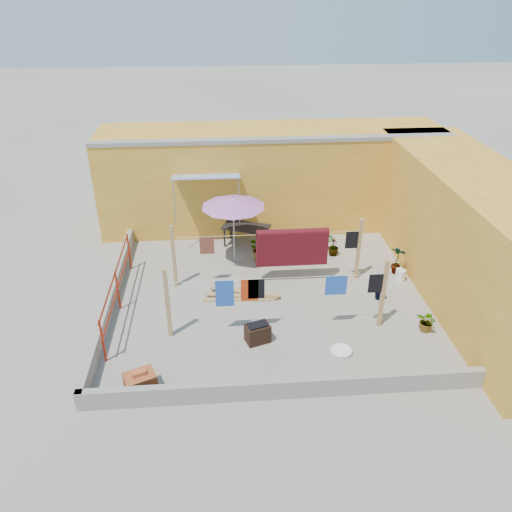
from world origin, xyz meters
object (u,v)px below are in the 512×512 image
object	(u,v)px
water_jug_b	(399,274)
plant_back_a	(261,247)
brick_stack	(140,383)
outdoor_table	(246,228)
brazier	(258,333)
water_jug_a	(401,275)
green_hose	(327,238)
patio_umbrella	(233,202)
white_basin	(341,351)

from	to	relation	value
water_jug_b	plant_back_a	world-z (taller)	plant_back_a
brick_stack	outdoor_table	bearing A→B (deg)	67.77
brazier	water_jug_a	world-z (taller)	brazier
brick_stack	water_jug_a	bearing A→B (deg)	29.33
outdoor_table	brazier	size ratio (longest dim) A/B	2.52
brick_stack	green_hose	world-z (taller)	brick_stack
brazier	water_jug_b	world-z (taller)	brazier
outdoor_table	water_jug_a	world-z (taller)	outdoor_table
patio_umbrella	brick_stack	world-z (taller)	patio_umbrella
brick_stack	white_basin	size ratio (longest dim) A/B	1.48
brazier	water_jug_a	xyz separation A→B (m)	(4.18, 2.33, -0.07)
brazier	water_jug_b	size ratio (longest dim) A/B	1.88
brick_stack	water_jug_a	world-z (taller)	brick_stack
brazier	plant_back_a	world-z (taller)	plant_back_a
patio_umbrella	white_basin	bearing A→B (deg)	-62.19
water_jug_a	water_jug_b	xyz separation A→B (m)	(0.00, 0.12, -0.02)
water_jug_b	green_hose	bearing A→B (deg)	121.03
green_hose	brick_stack	bearing A→B (deg)	-128.75
brick_stack	brazier	world-z (taller)	brick_stack
green_hose	white_basin	bearing A→B (deg)	-98.30
outdoor_table	green_hose	bearing A→B (deg)	4.69
outdoor_table	green_hose	world-z (taller)	outdoor_table
green_hose	plant_back_a	world-z (taller)	plant_back_a
white_basin	green_hose	distance (m)	5.60
patio_umbrella	outdoor_table	world-z (taller)	patio_umbrella
patio_umbrella	water_jug_b	distance (m)	5.04
brick_stack	brazier	bearing A→B (deg)	29.58
brazier	plant_back_a	distance (m)	3.81
brick_stack	plant_back_a	size ratio (longest dim) A/B	0.85
patio_umbrella	green_hose	world-z (taller)	patio_umbrella
patio_umbrella	brazier	distance (m)	4.05
outdoor_table	water_jug_b	world-z (taller)	outdoor_table
outdoor_table	white_basin	size ratio (longest dim) A/B	3.20
water_jug_b	water_jug_a	bearing A→B (deg)	-90.00
white_basin	brick_stack	bearing A→B (deg)	-168.74
white_basin	green_hose	world-z (taller)	white_basin
brazier	water_jug_a	bearing A→B (deg)	29.17
brazier	water_jug_a	size ratio (longest dim) A/B	1.64
water_jug_b	white_basin	bearing A→B (deg)	-127.91
brick_stack	white_basin	distance (m)	4.42
patio_umbrella	white_basin	xyz separation A→B (m)	(2.22, -4.21, -1.90)
brick_stack	green_hose	distance (m)	8.21
patio_umbrella	brazier	size ratio (longest dim) A/B	3.45
patio_umbrella	white_basin	world-z (taller)	patio_umbrella
water_jug_b	green_hose	xyz separation A→B (m)	(-1.53, 2.54, -0.12)
green_hose	plant_back_a	size ratio (longest dim) A/B	0.55
plant_back_a	water_jug_a	bearing A→B (deg)	-21.08
white_basin	water_jug_b	size ratio (longest dim) A/B	1.48
patio_umbrella	brick_stack	size ratio (longest dim) A/B	2.97
brick_stack	green_hose	size ratio (longest dim) A/B	1.55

